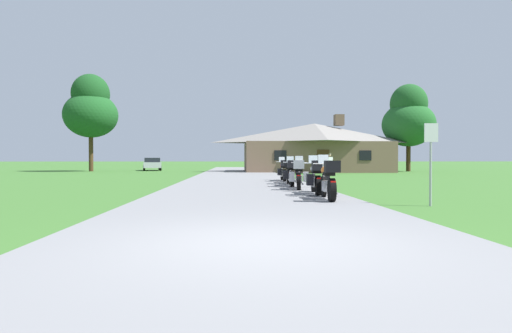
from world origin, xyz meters
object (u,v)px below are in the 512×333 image
object	(u,v)px
motorcycle_black_fourth_in_row	(292,173)
tree_left_far	(91,109)
motorcycle_orange_third_in_row	(299,175)
metal_signpost_roadside	(431,154)
motorcycle_orange_nearest_to_camera	(328,180)
motorcycle_white_second_in_row	(316,178)
tree_right_of_lodge	(409,118)
parked_silver_suv_far_left	(152,164)
motorcycle_orange_fifth_in_row	(289,172)
motorcycle_red_farthest_in_row	(284,171)
bystander_white_shirt_near_lodge	(330,163)

from	to	relation	value
motorcycle_black_fourth_in_row	tree_left_far	size ratio (longest dim) A/B	0.21
motorcycle_orange_third_in_row	metal_signpost_roadside	bearing A→B (deg)	-55.88
motorcycle_orange_nearest_to_camera	motorcycle_orange_third_in_row	distance (m)	4.24
motorcycle_white_second_in_row	motorcycle_black_fourth_in_row	distance (m)	4.34
motorcycle_orange_nearest_to_camera	tree_right_of_lodge	distance (m)	34.03
tree_left_far	parked_silver_suv_far_left	bearing A→B (deg)	26.78
metal_signpost_roadside	parked_silver_suv_far_left	world-z (taller)	metal_signpost_roadside
motorcycle_orange_nearest_to_camera	tree_left_far	bearing A→B (deg)	121.91
motorcycle_orange_fifth_in_row	metal_signpost_roadside	size ratio (longest dim) A/B	0.97
motorcycle_red_farthest_in_row	bystander_white_shirt_near_lodge	bearing A→B (deg)	66.26
motorcycle_red_farthest_in_row	motorcycle_black_fourth_in_row	bearing A→B (deg)	-91.36
motorcycle_orange_nearest_to_camera	motorcycle_black_fourth_in_row	xyz separation A→B (m)	(-0.20, 6.26, -0.01)
motorcycle_white_second_in_row	motorcycle_orange_third_in_row	bearing A→B (deg)	100.28
metal_signpost_roadside	parked_silver_suv_far_left	size ratio (longest dim) A/B	0.44
motorcycle_black_fourth_in_row	motorcycle_red_farthest_in_row	bearing A→B (deg)	92.17
motorcycle_orange_third_in_row	motorcycle_black_fourth_in_row	distance (m)	2.02
tree_left_far	motorcycle_black_fourth_in_row	bearing A→B (deg)	-56.14
motorcycle_white_second_in_row	tree_left_far	world-z (taller)	tree_left_far
bystander_white_shirt_near_lodge	tree_right_of_lodge	world-z (taller)	tree_right_of_lodge
motorcycle_orange_third_in_row	tree_right_of_lodge	world-z (taller)	tree_right_of_lodge
motorcycle_white_second_in_row	bystander_white_shirt_near_lodge	xyz separation A→B (m)	(4.99, 19.72, 0.34)
motorcycle_black_fourth_in_row	bystander_white_shirt_near_lodge	distance (m)	16.25
motorcycle_black_fourth_in_row	motorcycle_red_farthest_in_row	size ratio (longest dim) A/B	1.00
motorcycle_orange_nearest_to_camera	parked_silver_suv_far_left	bearing A→B (deg)	112.00
parked_silver_suv_far_left	bystander_white_shirt_near_lodge	bearing A→B (deg)	-50.03
metal_signpost_roadside	tree_left_far	size ratio (longest dim) A/B	0.21
metal_signpost_roadside	motorcycle_white_second_in_row	bearing A→B (deg)	126.31
bystander_white_shirt_near_lodge	tree_left_far	bearing A→B (deg)	134.01
motorcycle_black_fourth_in_row	metal_signpost_roadside	xyz separation A→B (m)	(2.58, -7.53, 0.74)
motorcycle_orange_third_in_row	motorcycle_red_farthest_in_row	bearing A→B (deg)	97.73
metal_signpost_roadside	motorcycle_black_fourth_in_row	bearing A→B (deg)	108.94
motorcycle_red_farthest_in_row	parked_silver_suv_far_left	world-z (taller)	parked_silver_suv_far_left
motorcycle_orange_third_in_row	bystander_white_shirt_near_lodge	world-z (taller)	bystander_white_shirt_near_lodge
motorcycle_red_farthest_in_row	tree_right_of_lodge	bearing A→B (deg)	53.04
tree_right_of_lodge	motorcycle_orange_third_in_row	bearing A→B (deg)	-120.60
motorcycle_red_farthest_in_row	metal_signpost_roadside	world-z (taller)	metal_signpost_roadside
motorcycle_orange_nearest_to_camera	motorcycle_orange_third_in_row	world-z (taller)	same
motorcycle_orange_third_in_row	motorcycle_black_fourth_in_row	xyz separation A→B (m)	(-0.01, 2.02, 0.00)
motorcycle_orange_nearest_to_camera	parked_silver_suv_far_left	xyz separation A→B (m)	(-11.78, 34.77, 0.16)
metal_signpost_roadside	motorcycle_orange_third_in_row	bearing A→B (deg)	115.02
motorcycle_white_second_in_row	motorcycle_orange_third_in_row	size ratio (longest dim) A/B	1.00
parked_silver_suv_far_left	motorcycle_white_second_in_row	bearing A→B (deg)	-82.25
motorcycle_red_farthest_in_row	tree_left_far	xyz separation A→B (m)	(-17.39, 21.36, 5.80)
motorcycle_orange_nearest_to_camera	tree_left_far	xyz separation A→B (m)	(-17.43, 31.93, 5.79)
motorcycle_orange_third_in_row	motorcycle_red_farthest_in_row	xyz separation A→B (m)	(0.15, 6.33, 0.00)
parked_silver_suv_far_left	motorcycle_orange_fifth_in_row	bearing A→B (deg)	-77.98
metal_signpost_roadside	tree_right_of_lodge	bearing A→B (deg)	67.92
motorcycle_orange_nearest_to_camera	motorcycle_black_fourth_in_row	distance (m)	6.26
motorcycle_orange_fifth_in_row	tree_left_far	distance (m)	29.80
metal_signpost_roadside	motorcycle_red_farthest_in_row	bearing A→B (deg)	101.55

